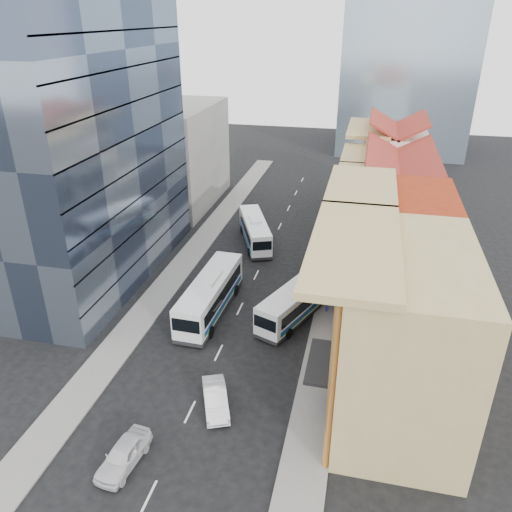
% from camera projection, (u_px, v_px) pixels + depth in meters
% --- Properties ---
extents(ground, '(200.00, 200.00, 0.00)m').
position_uv_depth(ground, '(185.00, 422.00, 34.25)').
color(ground, black).
rests_on(ground, ground).
extents(sidewalk_right, '(3.00, 90.00, 0.15)m').
position_uv_depth(sidewalk_right, '(336.00, 283.00, 51.80)').
color(sidewalk_right, slate).
rests_on(sidewalk_right, ground).
extents(sidewalk_left, '(3.00, 90.00, 0.15)m').
position_uv_depth(sidewalk_left, '(181.00, 266.00, 55.20)').
color(sidewalk_left, slate).
rests_on(sidewalk_left, ground).
extents(shophouse_tan, '(8.00, 14.00, 12.00)m').
position_uv_depth(shophouse_tan, '(404.00, 335.00, 33.20)').
color(shophouse_tan, tan).
rests_on(shophouse_tan, ground).
extents(shophouse_red, '(8.00, 10.00, 12.00)m').
position_uv_depth(shophouse_red, '(399.00, 258.00, 43.72)').
color(shophouse_red, '#972B11').
rests_on(shophouse_red, ground).
extents(shophouse_cream_near, '(8.00, 9.00, 10.00)m').
position_uv_depth(shophouse_cream_near, '(395.00, 227.00, 52.48)').
color(shophouse_cream_near, white).
rests_on(shophouse_cream_near, ground).
extents(shophouse_cream_mid, '(8.00, 9.00, 10.00)m').
position_uv_depth(shophouse_cream_mid, '(394.00, 199.00, 60.37)').
color(shophouse_cream_mid, white).
rests_on(shophouse_cream_mid, ground).
extents(shophouse_cream_far, '(8.00, 12.00, 11.00)m').
position_uv_depth(shophouse_cream_far, '(393.00, 171.00, 69.35)').
color(shophouse_cream_far, white).
rests_on(shophouse_cream_far, ground).
extents(office_tower, '(12.00, 26.00, 30.00)m').
position_uv_depth(office_tower, '(76.00, 133.00, 47.74)').
color(office_tower, '#354055').
rests_on(office_tower, ground).
extents(office_block_far, '(10.00, 18.00, 14.00)m').
position_uv_depth(office_block_far, '(178.00, 156.00, 71.20)').
color(office_block_far, gray).
rests_on(office_block_far, ground).
extents(bus_left_near, '(3.22, 12.04, 3.83)m').
position_uv_depth(bus_left_near, '(210.00, 294.00, 46.09)').
color(bus_left_near, white).
rests_on(bus_left_near, ground).
extents(bus_left_far, '(6.24, 10.77, 3.40)m').
position_uv_depth(bus_left_far, '(255.00, 230.00, 60.25)').
color(bus_left_far, white).
rests_on(bus_left_far, ground).
extents(bus_right, '(6.42, 10.96, 3.46)m').
position_uv_depth(bus_right, '(298.00, 300.00, 45.57)').
color(bus_right, silver).
rests_on(bus_right, ground).
extents(sedan_left, '(2.36, 4.70, 1.53)m').
position_uv_depth(sedan_left, '(124.00, 455.00, 30.77)').
color(sedan_left, silver).
rests_on(sedan_left, ground).
extents(sedan_right, '(3.21, 4.79, 1.50)m').
position_uv_depth(sedan_right, '(215.00, 399.00, 35.26)').
color(sedan_right, white).
rests_on(sedan_right, ground).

